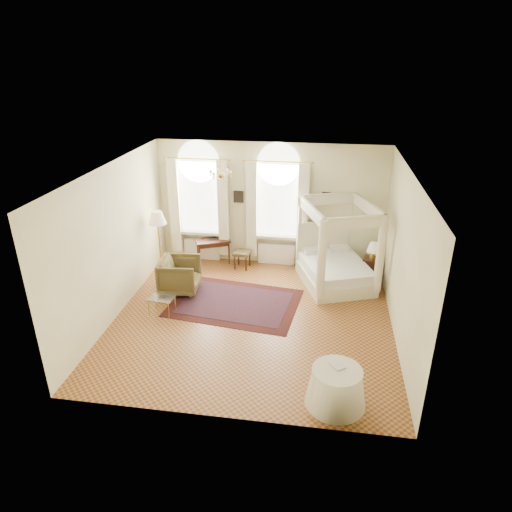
{
  "coord_description": "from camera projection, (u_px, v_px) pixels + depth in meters",
  "views": [
    {
      "loc": [
        1.36,
        -8.47,
        5.39
      ],
      "look_at": [
        0.01,
        0.4,
        1.33
      ],
      "focal_mm": 32.0,
      "sensor_mm": 36.0,
      "label": 1
    }
  ],
  "objects": [
    {
      "name": "laptop",
      "position": [
        213.0,
        238.0,
        12.46
      ],
      "size": [
        0.35,
        0.27,
        0.02
      ],
      "primitive_type": "imported",
      "rotation": [
        0.0,
        0.0,
        3.37
      ],
      "color": "black",
      "rests_on": "writing_desk"
    },
    {
      "name": "nightstand_lamp",
      "position": [
        373.0,
        248.0,
        11.32
      ],
      "size": [
        0.3,
        0.3,
        0.44
      ],
      "color": "#B2953B",
      "rests_on": "nightstand"
    },
    {
      "name": "book",
      "position": [
        333.0,
        367.0,
        7.4
      ],
      "size": [
        0.29,
        0.3,
        0.02
      ],
      "primitive_type": "imported",
      "rotation": [
        0.0,
        0.0,
        0.65
      ],
      "color": "black",
      "rests_on": "side_table"
    },
    {
      "name": "floor_lamp",
      "position": [
        157.0,
        221.0,
        11.38
      ],
      "size": [
        0.45,
        0.45,
        1.75
      ],
      "color": "#B2953B",
      "rests_on": "ground"
    },
    {
      "name": "nightstand",
      "position": [
        371.0,
        269.0,
        11.6
      ],
      "size": [
        0.51,
        0.49,
        0.61
      ],
      "primitive_type": "cube",
      "rotation": [
        0.0,
        0.0,
        -0.27
      ],
      "color": "#351B0E",
      "rests_on": "ground"
    },
    {
      "name": "ground",
      "position": [
        253.0,
        318.0,
        10.04
      ],
      "size": [
        6.0,
        6.0,
        0.0
      ],
      "primitive_type": "plane",
      "color": "#975C2C",
      "rests_on": "ground"
    },
    {
      "name": "oriental_rug",
      "position": [
        235.0,
        303.0,
        10.65
      ],
      "size": [
        3.13,
        2.42,
        0.01
      ],
      "color": "#39110D",
      "rests_on": "ground"
    },
    {
      "name": "stool",
      "position": [
        242.0,
        254.0,
        12.22
      ],
      "size": [
        0.48,
        0.48,
        0.49
      ],
      "color": "#4A4220",
      "rests_on": "ground"
    },
    {
      "name": "window_right",
      "position": [
        277.0,
        213.0,
        11.99
      ],
      "size": [
        1.62,
        0.27,
        3.29
      ],
      "color": "silver",
      "rests_on": "room_walls"
    },
    {
      "name": "room_walls",
      "position": [
        252.0,
        235.0,
        9.23
      ],
      "size": [
        6.0,
        6.0,
        6.0
      ],
      "color": "#FBF3BF",
      "rests_on": "ground"
    },
    {
      "name": "coffee_table",
      "position": [
        161.0,
        299.0,
        10.12
      ],
      "size": [
        0.62,
        0.47,
        0.39
      ],
      "color": "silver",
      "rests_on": "ground"
    },
    {
      "name": "writing_desk",
      "position": [
        213.0,
        243.0,
        12.44
      ],
      "size": [
        1.03,
        0.81,
        0.69
      ],
      "color": "#351B0E",
      "rests_on": "ground"
    },
    {
      "name": "chandelier",
      "position": [
        221.0,
        174.0,
        10.05
      ],
      "size": [
        0.51,
        0.45,
        0.5
      ],
      "color": "#B2953B",
      "rests_on": "room_walls"
    },
    {
      "name": "canopy_bed",
      "position": [
        336.0,
        266.0,
        11.35
      ],
      "size": [
        2.12,
        2.33,
        2.1
      ],
      "color": "beige",
      "rests_on": "ground"
    },
    {
      "name": "side_table",
      "position": [
        336.0,
        387.0,
        7.49
      ],
      "size": [
        1.01,
        1.01,
        0.69
      ],
      "color": "beige",
      "rests_on": "ground"
    },
    {
      "name": "wall_pictures",
      "position": [
        274.0,
        197.0,
        11.93
      ],
      "size": [
        2.54,
        0.03,
        0.39
      ],
      "color": "black",
      "rests_on": "room_walls"
    },
    {
      "name": "armchair",
      "position": [
        180.0,
        275.0,
        11.03
      ],
      "size": [
        1.0,
        0.97,
        0.85
      ],
      "primitive_type": "imported",
      "rotation": [
        0.0,
        0.0,
        1.65
      ],
      "color": "#473C1E",
      "rests_on": "ground"
    },
    {
      "name": "window_left",
      "position": [
        200.0,
        209.0,
        12.28
      ],
      "size": [
        1.62,
        0.27,
        3.29
      ],
      "color": "silver",
      "rests_on": "room_walls"
    }
  ]
}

